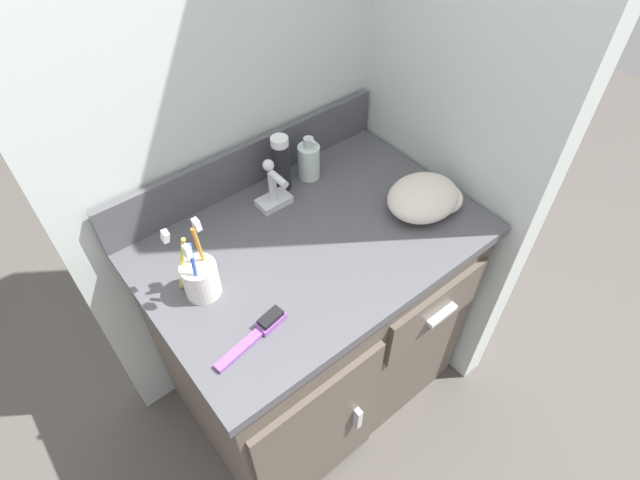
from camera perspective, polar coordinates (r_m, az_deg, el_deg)
The scene contains 11 objects.
ground_plane at distance 1.86m, azimuth -0.57°, elevation -15.93°, with size 6.00×6.00×0.00m, color #4C4742.
wall_back at distance 1.27m, azimuth -11.04°, elevation 19.87°, with size 1.02×0.08×2.20m, color silver.
wall_right at distance 1.32m, azimuth 16.32°, elevation 20.17°, with size 0.08×0.65×2.20m, color silver.
vanity at distance 1.53m, azimuth -0.63°, elevation -9.35°, with size 0.84×0.58×0.75m.
backsplash at distance 1.37m, azimuth -8.09°, elevation 8.56°, with size 0.84×0.02×0.13m.
sink_faucet at distance 1.31m, azimuth -5.34°, elevation 5.66°, with size 0.09×0.09×0.14m.
toothbrush_cup at distance 1.13m, azimuth -13.55°, elevation -4.16°, with size 0.08×0.09×0.20m.
soap_dispenser at distance 1.39m, azimuth -1.28°, elevation 9.06°, with size 0.06×0.06×0.13m.
shaving_cream_can at distance 1.34m, azimuth -4.48°, elevation 8.69°, with size 0.05×0.05×0.16m.
hairbrush at distance 1.07m, azimuth -6.84°, elevation -10.18°, with size 0.19×0.06×0.03m.
hand_towel at distance 1.33m, azimuth 12.12°, elevation 4.78°, with size 0.21×0.17×0.08m.
Camera 1 is at (-0.52, -0.67, 1.66)m, focal length 28.00 mm.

